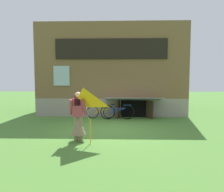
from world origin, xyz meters
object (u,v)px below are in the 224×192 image
object	(u,v)px
kite	(83,102)
bicycle_yellow	(101,112)
bicycle_blue	(117,112)
person	(78,121)

from	to	relation	value
kite	bicycle_yellow	size ratio (longest dim) A/B	1.12
kite	bicycle_blue	bearing A→B (deg)	76.75
kite	bicycle_yellow	bearing A→B (deg)	88.26
person	bicycle_blue	world-z (taller)	person
person	kite	size ratio (longest dim) A/B	0.95
kite	bicycle_blue	size ratio (longest dim) A/B	0.97
person	bicycle_blue	xyz separation A→B (m)	(1.31, 3.90, -0.31)
kite	bicycle_blue	xyz separation A→B (m)	(1.04, 4.40, -1.00)
kite	bicycle_yellow	distance (m)	4.75
bicycle_blue	bicycle_yellow	size ratio (longest dim) A/B	1.15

